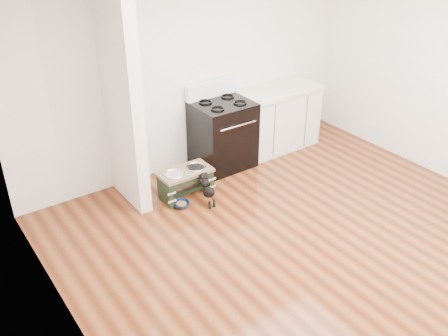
# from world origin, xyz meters

# --- Properties ---
(ground) EXTENTS (5.00, 5.00, 0.00)m
(ground) POSITION_xyz_m (0.00, 0.00, 0.00)
(ground) COLOR #491E0D
(ground) RESTS_ON ground
(room_shell) EXTENTS (5.00, 5.00, 5.00)m
(room_shell) POSITION_xyz_m (0.00, 0.00, 1.62)
(room_shell) COLOR silver
(room_shell) RESTS_ON ground
(partition_wall) EXTENTS (0.15, 0.80, 2.70)m
(partition_wall) POSITION_xyz_m (-1.18, 2.10, 1.35)
(partition_wall) COLOR silver
(partition_wall) RESTS_ON ground
(oven_range) EXTENTS (0.76, 0.69, 1.14)m
(oven_range) POSITION_xyz_m (0.25, 2.16, 0.48)
(oven_range) COLOR black
(oven_range) RESTS_ON ground
(cabinet_run) EXTENTS (1.24, 0.64, 0.91)m
(cabinet_run) POSITION_xyz_m (1.23, 2.18, 0.45)
(cabinet_run) COLOR silver
(cabinet_run) RESTS_ON ground
(dog_feeder) EXTENTS (0.66, 0.35, 0.37)m
(dog_feeder) POSITION_xyz_m (-0.60, 1.74, 0.26)
(dog_feeder) COLOR black
(dog_feeder) RESTS_ON ground
(puppy) EXTENTS (0.12, 0.34, 0.40)m
(puppy) POSITION_xyz_m (-0.48, 1.44, 0.22)
(puppy) COLOR black
(puppy) RESTS_ON ground
(floor_bowl) EXTENTS (0.23, 0.23, 0.06)m
(floor_bowl) POSITION_xyz_m (-0.78, 1.57, 0.03)
(floor_bowl) COLOR #0B1E50
(floor_bowl) RESTS_ON ground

